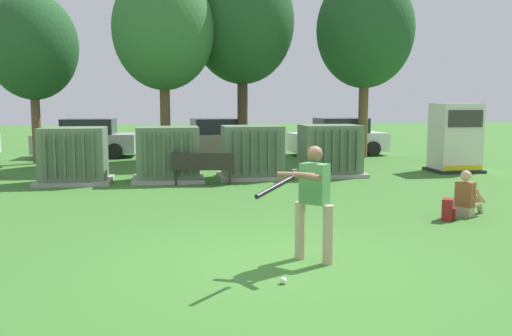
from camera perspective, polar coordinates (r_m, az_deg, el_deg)
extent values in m
plane|color=#3D752D|center=(8.31, 2.41, -9.84)|extent=(96.00, 96.00, 0.00)
cube|color=#9E9B93|center=(16.99, -18.14, -1.27)|extent=(2.10, 1.70, 0.12)
cube|color=#607A5B|center=(16.90, -18.24, 1.45)|extent=(1.80, 1.40, 1.50)
cube|color=#52684E|center=(16.27, -20.87, 1.13)|extent=(0.06, 0.12, 1.27)
cube|color=#52684E|center=(16.22, -19.99, 1.16)|extent=(0.06, 0.12, 1.27)
cube|color=#52684E|center=(16.17, -19.11, 1.18)|extent=(0.06, 0.12, 1.27)
cube|color=#52684E|center=(16.13, -18.21, 1.20)|extent=(0.06, 0.12, 1.27)
cube|color=#52684E|center=(16.09, -17.32, 1.22)|extent=(0.06, 0.12, 1.27)
cube|color=#52684E|center=(16.06, -16.42, 1.24)|extent=(0.06, 0.12, 1.27)
cube|color=#9E9B93|center=(16.77, -8.99, -1.11)|extent=(2.10, 1.70, 0.12)
cube|color=#607A5B|center=(16.68, -9.05, 1.64)|extent=(1.80, 1.40, 1.50)
cube|color=#52684E|center=(15.93, -11.33, 1.35)|extent=(0.06, 0.12, 1.27)
cube|color=#52684E|center=(15.93, -10.42, 1.36)|extent=(0.06, 0.12, 1.27)
cube|color=#52684E|center=(15.92, -9.50, 1.38)|extent=(0.06, 0.12, 1.27)
cube|color=#52684E|center=(15.92, -8.58, 1.40)|extent=(0.06, 0.12, 1.27)
cube|color=#52684E|center=(15.93, -7.66, 1.42)|extent=(0.06, 0.12, 1.27)
cube|color=#52684E|center=(15.94, -6.75, 1.43)|extent=(0.06, 0.12, 1.27)
cube|color=#9E9B93|center=(17.20, -0.40, -0.83)|extent=(2.10, 1.70, 0.12)
cube|color=#607A5B|center=(17.10, -0.40, 1.86)|extent=(1.80, 1.40, 1.50)
cube|color=#52684E|center=(16.27, -2.22, 1.59)|extent=(0.06, 0.12, 1.27)
cube|color=#52684E|center=(16.30, -1.33, 1.61)|extent=(0.06, 0.12, 1.27)
cube|color=#52684E|center=(16.34, -0.44, 1.62)|extent=(0.06, 0.12, 1.27)
cube|color=#52684E|center=(16.38, 0.44, 1.63)|extent=(0.06, 0.12, 1.27)
cube|color=#52684E|center=(16.42, 1.32, 1.65)|extent=(0.06, 0.12, 1.27)
cube|color=#52684E|center=(16.47, 2.19, 1.66)|extent=(0.06, 0.12, 1.27)
cube|color=#9E9B93|center=(17.90, 7.56, -0.58)|extent=(2.10, 1.70, 0.12)
cube|color=#607A5B|center=(17.81, 7.61, 2.01)|extent=(1.80, 1.40, 1.50)
cube|color=#52684E|center=(16.91, 6.28, 1.76)|extent=(0.06, 0.12, 1.27)
cube|color=#52684E|center=(16.98, 7.11, 1.77)|extent=(0.06, 0.12, 1.27)
cube|color=#52684E|center=(17.05, 7.93, 1.78)|extent=(0.06, 0.12, 1.27)
cube|color=#52684E|center=(17.13, 8.74, 1.79)|extent=(0.06, 0.12, 1.27)
cube|color=#52684E|center=(17.21, 9.55, 1.80)|extent=(0.06, 0.12, 1.27)
cube|color=#52684E|center=(17.29, 10.35, 1.80)|extent=(0.06, 0.12, 1.27)
cube|color=#262626|center=(19.90, 19.67, -0.20)|extent=(1.60, 1.40, 0.10)
cube|color=silver|center=(19.80, 19.81, 3.11)|extent=(1.40, 1.20, 2.20)
cube|color=#383838|center=(19.23, 20.78, 4.77)|extent=(1.19, 0.04, 0.55)
cube|color=yellow|center=(19.34, 20.57, 0.02)|extent=(1.33, 0.04, 0.16)
cube|color=#2D2823|center=(15.94, -5.47, -0.07)|extent=(1.84, 0.63, 0.05)
cube|color=#2D2823|center=(15.73, -5.53, 0.74)|extent=(1.79, 0.28, 0.44)
cylinder|color=#2D2823|center=(16.18, -8.13, -0.85)|extent=(0.06, 0.06, 0.42)
cylinder|color=#2D2823|center=(16.08, -2.71, -0.84)|extent=(0.06, 0.06, 0.42)
cylinder|color=#2D2823|center=(15.90, -8.25, -0.99)|extent=(0.06, 0.06, 0.42)
cylinder|color=#2D2823|center=(15.80, -2.73, -0.97)|extent=(0.06, 0.06, 0.42)
cylinder|color=tan|center=(8.25, 7.43, -6.84)|extent=(0.16, 0.16, 0.88)
cylinder|color=tan|center=(8.48, 4.56, -6.42)|extent=(0.16, 0.16, 0.88)
cube|color=#4C8C4C|center=(8.22, 6.04, -1.61)|extent=(0.45, 0.45, 0.60)
sphere|color=brown|center=(8.17, 6.08, 1.48)|extent=(0.23, 0.23, 0.23)
cylinder|color=brown|center=(7.83, 5.27, -0.85)|extent=(0.32, 0.53, 0.09)
cylinder|color=brown|center=(7.92, 4.15, -0.75)|extent=(0.53, 0.31, 0.09)
cylinder|color=black|center=(7.32, 1.95, -1.96)|extent=(0.64, 0.65, 0.21)
sphere|color=black|center=(7.66, 3.72, -1.01)|extent=(0.08, 0.08, 0.08)
sphere|color=white|center=(7.44, 2.84, -11.50)|extent=(0.09, 0.09, 0.09)
cube|color=tan|center=(12.37, 20.66, -4.19)|extent=(0.39, 0.42, 0.20)
cube|color=brown|center=(12.31, 20.73, -2.54)|extent=(0.38, 0.42, 0.52)
sphere|color=#DBAD89|center=(12.26, 20.81, -0.74)|extent=(0.22, 0.22, 0.22)
cylinder|color=tan|center=(12.60, 20.73, -3.44)|extent=(0.45, 0.36, 0.13)
cylinder|color=tan|center=(12.79, 21.18, -3.28)|extent=(0.31, 0.26, 0.46)
cylinder|color=tan|center=(12.51, 21.55, -3.55)|extent=(0.45, 0.36, 0.13)
cylinder|color=tan|center=(12.71, 21.99, -3.38)|extent=(0.31, 0.26, 0.46)
cylinder|color=#DBAD89|center=(12.61, 20.23, -2.50)|extent=(0.39, 0.30, 0.32)
cylinder|color=#DBAD89|center=(12.42, 22.12, -2.73)|extent=(0.39, 0.30, 0.32)
cube|color=maroon|center=(11.80, 19.11, -4.06)|extent=(0.34, 0.38, 0.44)
cube|color=maroon|center=(11.80, 19.73, -4.41)|extent=(0.17, 0.22, 0.22)
cylinder|color=brown|center=(22.58, -21.67, 3.85)|extent=(0.33, 0.33, 2.70)
ellipsoid|color=#235128|center=(22.64, -22.02, 11.53)|extent=(3.33, 3.33, 3.95)
cylinder|color=brown|center=(21.57, -9.31, 4.67)|extent=(0.38, 0.38, 3.12)
ellipsoid|color=#387038|center=(21.72, -9.50, 13.92)|extent=(3.83, 3.83, 4.55)
cylinder|color=#4C3828|center=(22.94, -1.39, 5.28)|extent=(0.42, 0.42, 3.42)
ellipsoid|color=#235128|center=(23.14, -1.42, 14.81)|extent=(4.21, 4.21, 5.00)
cylinder|color=brown|center=(23.68, 10.96, 5.00)|extent=(0.40, 0.40, 3.25)
ellipsoid|color=#235128|center=(23.84, 11.17, 13.78)|extent=(4.00, 4.00, 4.75)
cube|color=#B2B2B7|center=(24.54, -17.10, 2.44)|extent=(4.30, 1.95, 0.80)
cube|color=#262B33|center=(24.47, -16.81, 4.13)|extent=(2.19, 1.68, 0.64)
cylinder|color=black|center=(24.03, -20.52, 1.59)|extent=(0.65, 0.26, 0.64)
cylinder|color=black|center=(25.67, -19.55, 1.95)|extent=(0.65, 0.26, 0.64)
cylinder|color=black|center=(23.50, -14.37, 1.70)|extent=(0.65, 0.26, 0.64)
cylinder|color=black|center=(25.18, -13.79, 2.06)|extent=(0.65, 0.26, 0.64)
cube|color=gray|center=(23.73, -4.32, 2.58)|extent=(4.37, 2.18, 0.80)
cube|color=#262B33|center=(23.72, -3.98, 4.33)|extent=(2.27, 1.80, 0.64)
cylinder|color=black|center=(22.69, -7.10, 1.69)|extent=(0.66, 0.29, 0.64)
cylinder|color=black|center=(24.37, -7.72, 2.04)|extent=(0.66, 0.29, 0.64)
cylinder|color=black|center=(23.23, -0.74, 1.86)|extent=(0.66, 0.29, 0.64)
cylinder|color=black|center=(24.87, -1.77, 2.20)|extent=(0.66, 0.29, 0.64)
cube|color=silver|center=(24.59, 8.38, 2.68)|extent=(4.29, 1.94, 0.80)
cube|color=#262B33|center=(24.60, 8.74, 4.36)|extent=(2.19, 1.68, 0.64)
cylinder|color=black|center=(23.38, 6.13, 1.86)|extent=(0.65, 0.26, 0.64)
cylinder|color=black|center=(24.99, 4.89, 2.20)|extent=(0.65, 0.26, 0.64)
cylinder|color=black|center=(24.33, 11.95, 1.95)|extent=(0.65, 0.26, 0.64)
cylinder|color=black|center=(25.88, 10.40, 2.28)|extent=(0.65, 0.26, 0.64)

